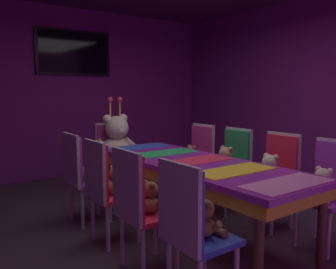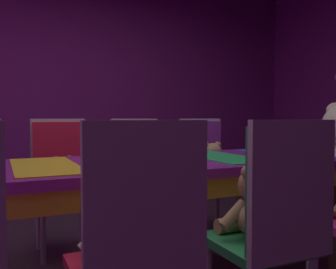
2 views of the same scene
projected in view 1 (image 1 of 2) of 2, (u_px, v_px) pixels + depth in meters
ground_plane at (194, 233)px, 3.59m from camera, size 7.90×7.90×0.00m
wall_back at (73, 93)px, 5.99m from camera, size 5.20×0.12×2.80m
banquet_table at (195, 169)px, 3.51m from camera, size 0.90×2.52×0.75m
chair_left_0 at (188, 221)px, 2.27m from camera, size 0.42×0.41×0.98m
teddy_left_0 at (205, 220)px, 2.36m from camera, size 0.22×0.28×0.26m
chair_left_1 at (136, 199)px, 2.74m from camera, size 0.42×0.41×0.98m
teddy_left_1 at (151, 199)px, 2.83m from camera, size 0.21×0.27×0.26m
chair_left_2 at (103, 182)px, 3.25m from camera, size 0.42×0.41×0.98m
teddy_left_2 at (117, 182)px, 3.33m from camera, size 0.22×0.29×0.27m
chair_left_3 at (79, 170)px, 3.76m from camera, size 0.42×0.41×0.98m
teddy_left_3 at (92, 168)px, 3.85m from camera, size 0.27×0.35×0.33m
chair_right_0 at (331, 182)px, 3.24m from camera, size 0.42×0.41×0.98m
teddy_right_0 at (322, 186)px, 3.16m from camera, size 0.24×0.31×0.29m
chair_right_1 at (278, 170)px, 3.75m from camera, size 0.42×0.41×0.98m
teddy_right_1 at (269, 172)px, 3.66m from camera, size 0.27×0.34×0.32m
chair_right_2 at (234, 161)px, 4.23m from camera, size 0.42×0.41×0.98m
teddy_right_2 at (225, 162)px, 4.14m from camera, size 0.27×0.35×0.33m
chair_right_3 at (199, 154)px, 4.73m from camera, size 0.42×0.41×0.98m
teddy_right_3 at (191, 157)px, 4.65m from camera, size 0.21×0.28×0.26m
throne_chair at (112, 151)px, 4.97m from camera, size 0.41×0.42×0.98m
king_teddy_bear at (117, 142)px, 4.81m from camera, size 0.69×0.54×0.89m
wall_tv at (74, 53)px, 5.84m from camera, size 1.26×0.06×0.73m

